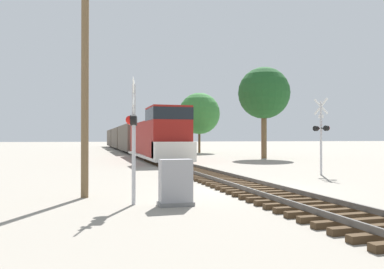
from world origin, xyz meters
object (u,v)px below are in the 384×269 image
object	(u,v)px
relay_cabinet	(176,183)
crossing_signal_near	(133,127)
crossing_signal_far	(321,131)
utility_pole	(85,82)
tree_mid_background	(199,114)
tree_far_right	(264,93)
freight_train	(128,138)

from	to	relation	value
relay_cabinet	crossing_signal_near	bearing A→B (deg)	156.31
crossing_signal_near	crossing_signal_far	world-z (taller)	crossing_signal_far
crossing_signal_near	utility_pole	world-z (taller)	utility_pole
utility_pole	tree_mid_background	size ratio (longest dim) A/B	0.91
utility_pole	tree_far_right	distance (m)	27.50
tree_mid_background	crossing_signal_far	bearing A→B (deg)	-94.58
freight_train	relay_cabinet	world-z (taller)	freight_train
crossing_signal_far	crossing_signal_near	bearing A→B (deg)	102.92
utility_pole	tree_mid_background	distance (m)	39.56
freight_train	crossing_signal_near	distance (m)	48.15
freight_train	tree_mid_background	xyz separation A→B (m)	(8.93, -9.60, 3.47)
freight_train	tree_far_right	world-z (taller)	tree_far_right
freight_train	crossing_signal_far	world-z (taller)	freight_train
relay_cabinet	utility_pole	size ratio (longest dim) A/B	0.18
crossing_signal_near	relay_cabinet	size ratio (longest dim) A/B	2.76
freight_train	tree_mid_background	world-z (taller)	tree_mid_background
crossing_signal_far	utility_pole	bearing A→B (deg)	93.14
utility_pole	tree_far_right	bearing A→B (deg)	50.49
crossing_signal_far	freight_train	bearing A→B (deg)	-8.26
freight_train	relay_cabinet	xyz separation A→B (m)	(-3.61, -48.45, -1.32)
freight_train	crossing_signal_far	size ratio (longest dim) A/B	15.83
crossing_signal_near	tree_mid_background	xyz separation A→B (m)	(13.78, 38.31, 3.08)
crossing_signal_far	relay_cabinet	size ratio (longest dim) A/B	3.03
crossing_signal_far	utility_pole	size ratio (longest dim) A/B	0.56
relay_cabinet	tree_mid_background	size ratio (longest dim) A/B	0.17
crossing_signal_far	relay_cabinet	bearing A→B (deg)	108.04
freight_train	tree_mid_background	distance (m)	13.56
freight_train	crossing_signal_far	bearing A→B (deg)	-81.25
relay_cabinet	tree_far_right	world-z (taller)	tree_far_right
crossing_signal_far	utility_pole	xyz separation A→B (m)	(-12.66, -4.64, 1.53)
tree_mid_background	relay_cabinet	bearing A→B (deg)	-107.89
crossing_signal_far	tree_mid_background	bearing A→B (deg)	-21.59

